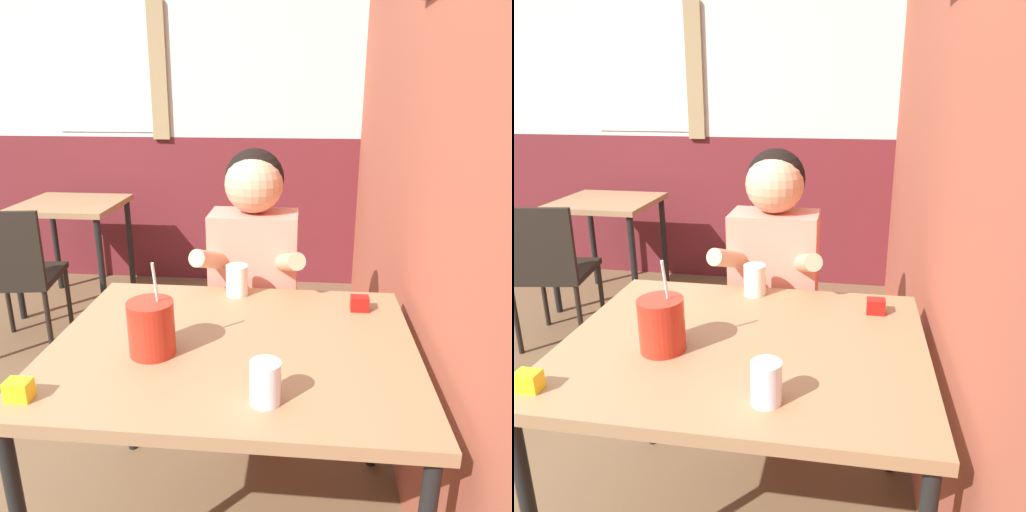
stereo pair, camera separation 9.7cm
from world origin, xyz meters
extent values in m
cube|color=#9E4C38|center=(1.50, 1.32, 1.35)|extent=(0.06, 4.63, 2.70)
cube|color=silver|center=(0.00, 2.66, 1.90)|extent=(5.94, 0.06, 1.60)
cube|color=maroon|center=(0.00, 2.66, 0.55)|extent=(5.94, 0.06, 1.10)
cube|color=white|center=(-0.38, 2.62, 1.55)|extent=(0.71, 0.01, 0.83)
cube|color=#937F56|center=(0.04, 2.61, 1.55)|extent=(0.12, 0.02, 0.93)
cube|color=#93704C|center=(0.89, 0.27, 0.71)|extent=(1.06, 0.85, 0.04)
cylinder|color=black|center=(0.40, 0.65, 0.35)|extent=(0.04, 0.04, 0.69)
cylinder|color=black|center=(1.38, 0.65, 0.35)|extent=(0.04, 0.04, 0.69)
cube|color=#93704C|center=(-0.45, 2.06, 0.71)|extent=(0.65, 0.61, 0.04)
cylinder|color=black|center=(-0.73, 1.80, 0.35)|extent=(0.04, 0.04, 0.69)
cylinder|color=black|center=(-0.17, 1.80, 0.35)|extent=(0.04, 0.04, 0.69)
cylinder|color=black|center=(-0.73, 2.33, 0.35)|extent=(0.04, 0.04, 0.69)
cylinder|color=black|center=(-0.17, 2.33, 0.35)|extent=(0.04, 0.04, 0.69)
cube|color=black|center=(-0.49, 1.45, 0.43)|extent=(0.46, 0.46, 0.04)
cube|color=black|center=(-0.46, 1.27, 0.65)|extent=(0.40, 0.09, 0.40)
cylinder|color=black|center=(-0.69, 1.60, 0.21)|extent=(0.03, 0.03, 0.41)
cylinder|color=black|center=(-0.34, 1.66, 0.21)|extent=(0.03, 0.03, 0.41)
cylinder|color=black|center=(-0.63, 1.25, 0.21)|extent=(0.03, 0.03, 0.41)
cylinder|color=black|center=(-0.28, 1.31, 0.21)|extent=(0.03, 0.03, 0.41)
cube|color=#EA7F6B|center=(0.89, 0.83, 0.23)|extent=(0.31, 0.20, 0.45)
cube|color=#EA7F6B|center=(0.89, 0.83, 0.72)|extent=(0.34, 0.20, 0.53)
sphere|color=black|center=(0.89, 0.86, 1.11)|extent=(0.23, 0.23, 0.23)
sphere|color=tan|center=(0.89, 0.83, 1.09)|extent=(0.22, 0.22, 0.22)
cylinder|color=tan|center=(0.76, 0.69, 0.83)|extent=(0.14, 0.27, 0.15)
cylinder|color=tan|center=(1.03, 0.69, 0.83)|extent=(0.14, 0.27, 0.15)
cylinder|color=#B22819|center=(0.67, 0.19, 0.80)|extent=(0.13, 0.13, 0.16)
cylinder|color=white|center=(0.69, 0.19, 0.93)|extent=(0.01, 0.04, 0.14)
cylinder|color=silver|center=(1.01, -0.02, 0.78)|extent=(0.07, 0.07, 0.11)
cylinder|color=silver|center=(0.85, 0.63, 0.78)|extent=(0.08, 0.08, 0.11)
cube|color=#B7140F|center=(1.28, 0.53, 0.75)|extent=(0.06, 0.04, 0.05)
cube|color=yellow|center=(0.42, -0.06, 0.75)|extent=(0.06, 0.04, 0.05)
camera|label=1|loc=(1.09, -1.03, 1.43)|focal=35.00mm
camera|label=2|loc=(1.18, -1.01, 1.43)|focal=35.00mm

